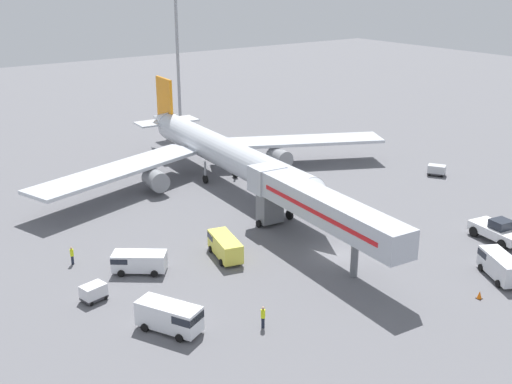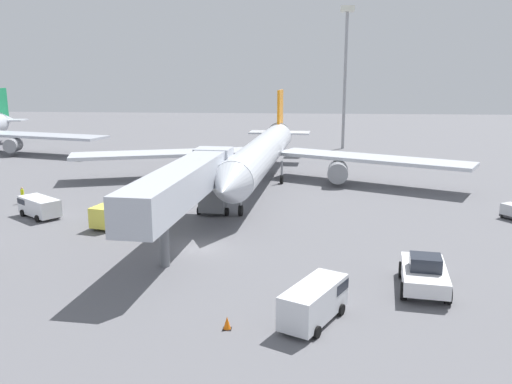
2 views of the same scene
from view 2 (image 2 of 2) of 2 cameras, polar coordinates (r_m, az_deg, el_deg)
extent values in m
plane|color=slate|center=(43.41, -6.11, -6.01)|extent=(300.00, 300.00, 0.00)
cylinder|color=silver|center=(65.67, 0.62, 4.17)|extent=(6.67, 36.71, 3.96)
cone|color=silver|center=(45.88, -3.11, 0.48)|extent=(4.19, 4.60, 3.88)
cone|color=silver|center=(86.91, 2.72, 6.42)|extent=(4.25, 6.99, 3.76)
cube|color=orange|center=(84.93, 2.62, 8.76)|extent=(0.75, 5.30, 6.33)
cube|color=silver|center=(84.52, 4.17, 6.36)|extent=(5.02, 4.19, 0.24)
cube|color=silver|center=(85.05, 0.96, 6.43)|extent=(5.02, 4.19, 0.24)
cube|color=silver|center=(68.87, 12.34, 3.53)|extent=(24.55, 15.70, 0.44)
cube|color=silver|center=(72.51, -9.64, 4.08)|extent=(25.20, 12.57, 0.44)
cylinder|color=gray|center=(67.37, 8.77, 2.14)|extent=(2.77, 3.47, 2.53)
cylinder|color=gray|center=(69.95, -6.75, 2.58)|extent=(2.77, 3.47, 2.53)
cylinder|color=gray|center=(52.31, -1.67, -0.70)|extent=(0.28, 0.28, 2.45)
cylinder|color=black|center=(52.61, -1.66, -1.99)|extent=(0.43, 1.12, 1.10)
cylinder|color=gray|center=(67.92, 2.79, 2.38)|extent=(0.28, 0.28, 2.45)
cylinder|color=black|center=(68.15, 2.78, 1.37)|extent=(0.43, 1.12, 1.10)
cylinder|color=gray|center=(68.55, -1.00, 2.49)|extent=(0.28, 0.28, 2.45)
cylinder|color=black|center=(68.78, -0.99, 1.48)|extent=(0.43, 1.12, 1.10)
cube|color=#B2B7C1|center=(42.22, -8.15, 0.77)|extent=(4.67, 20.95, 2.70)
cube|color=red|center=(42.69, -10.09, 0.83)|extent=(1.45, 17.40, 0.44)
cube|color=#B2B7C1|center=(52.62, -4.58, 3.19)|extent=(3.66, 3.07, 2.84)
cube|color=#232833|center=(53.83, -4.25, 3.68)|extent=(3.31, 0.51, 0.90)
cube|color=slate|center=(52.64, -4.68, -0.24)|extent=(2.69, 2.00, 3.48)
cylinder|color=black|center=(53.41, -6.13, -2.01)|extent=(0.36, 0.82, 0.80)
cylinder|color=black|center=(52.73, -3.14, -2.14)|extent=(0.36, 0.82, 0.80)
cylinder|color=slate|center=(39.23, -9.81, -5.18)|extent=(0.70, 0.70, 3.88)
cube|color=white|center=(36.58, 17.60, -8.44)|extent=(3.60, 6.20, 0.96)
cube|color=#232833|center=(35.99, 17.73, -7.22)|extent=(2.18, 2.07, 0.90)
cylinder|color=black|center=(35.13, 19.93, -10.34)|extent=(0.56, 1.15, 1.10)
cylinder|color=black|center=(34.89, 15.58, -10.20)|extent=(0.56, 1.15, 1.10)
cylinder|color=black|center=(38.65, 19.31, -8.18)|extent=(0.56, 1.15, 1.10)
cylinder|color=black|center=(38.43, 15.38, -8.03)|extent=(0.56, 1.15, 1.10)
cube|color=silver|center=(30.73, 6.23, -11.57)|extent=(4.14, 5.55, 1.93)
cube|color=#1E232D|center=(32.05, 7.67, -9.74)|extent=(2.53, 2.40, 0.62)
cylinder|color=black|center=(32.80, 5.96, -11.68)|extent=(0.63, 0.77, 0.68)
cylinder|color=black|center=(32.11, 9.03, -12.34)|extent=(0.63, 0.77, 0.68)
cylinder|color=black|center=(30.19, 3.15, -13.88)|extent=(0.63, 0.77, 0.68)
cylinder|color=black|center=(29.44, 6.45, -14.68)|extent=(0.63, 0.77, 0.68)
cube|color=#E5DB4C|center=(51.09, -14.97, -2.11)|extent=(3.11, 5.58, 1.83)
cube|color=#1E232D|center=(52.45, -13.93, -1.22)|extent=(2.30, 2.10, 0.59)
cylinder|color=black|center=(53.12, -14.80, -2.51)|extent=(0.50, 0.74, 0.68)
cylinder|color=black|center=(52.15, -13.09, -2.69)|extent=(0.50, 0.74, 0.68)
cylinder|color=black|center=(50.52, -16.81, -3.40)|extent=(0.50, 0.74, 0.68)
cylinder|color=black|center=(49.50, -15.05, -3.62)|extent=(0.50, 0.74, 0.68)
cube|color=white|center=(56.15, -22.22, -1.42)|extent=(5.19, 4.63, 1.64)
cube|color=#1E232D|center=(57.56, -22.99, -0.79)|extent=(2.52, 2.62, 0.53)
cylinder|color=black|center=(57.29, -23.71, -2.08)|extent=(0.76, 0.71, 0.68)
cylinder|color=black|center=(58.09, -21.96, -1.73)|extent=(0.76, 0.71, 0.68)
cylinder|color=black|center=(54.57, -22.36, -2.65)|extent=(0.76, 0.71, 0.68)
cylinder|color=black|center=(55.41, -20.54, -2.28)|extent=(0.76, 0.71, 0.68)
cylinder|color=black|center=(57.09, 24.91, -2.40)|extent=(0.29, 0.37, 0.36)
cylinder|color=black|center=(58.13, 25.73, -2.23)|extent=(0.29, 0.37, 0.36)
cylinder|color=#1E2333|center=(62.93, -23.73, -0.74)|extent=(0.26, 0.26, 0.88)
cylinder|color=#D8EA19|center=(62.77, -23.80, -0.05)|extent=(0.35, 0.35, 0.69)
sphere|color=tan|center=(62.68, -23.84, 0.38)|extent=(0.24, 0.24, 0.24)
cube|color=black|center=(30.32, -3.12, -14.45)|extent=(0.49, 0.49, 0.03)
cone|color=orange|center=(30.16, -3.12, -13.82)|extent=(0.42, 0.42, 0.72)
cone|color=#B7BCC6|center=(122.46, -25.20, 7.00)|extent=(4.45, 7.39, 3.61)
cube|color=#147A47|center=(120.63, -25.68, 8.56)|extent=(1.04, 5.50, 6.07)
cube|color=#B7BCC6|center=(119.51, -24.61, 7.03)|extent=(5.02, 4.53, 0.24)
cube|color=#B7BCC6|center=(100.18, -22.12, 5.62)|extent=(25.21, 11.63, 0.44)
cylinder|color=gray|center=(100.26, -24.63, 4.58)|extent=(2.68, 3.28, 2.32)
cylinder|color=#93969B|center=(100.79, 9.52, 11.56)|extent=(0.56, 0.56, 24.57)
cube|color=silver|center=(101.41, 9.79, 18.80)|extent=(2.40, 2.40, 1.00)
camera|label=1|loc=(49.27, -90.02, 15.70)|focal=44.17mm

